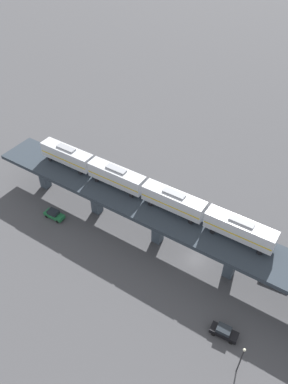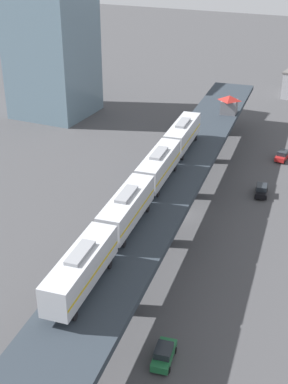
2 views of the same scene
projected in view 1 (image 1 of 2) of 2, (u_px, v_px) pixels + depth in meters
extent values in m
plane|color=#424244|center=(196.00, 259.00, 70.49)|extent=(400.00, 400.00, 0.00)
cube|color=#283039|center=(200.00, 231.00, 65.26)|extent=(18.23, 92.37, 0.80)
cube|color=#333D47|center=(44.00, 174.00, 83.66)|extent=(1.98, 1.98, 7.45)
cube|color=#333D47|center=(96.00, 198.00, 77.56)|extent=(1.98, 1.98, 7.45)
cube|color=#333D47|center=(158.00, 227.00, 71.46)|extent=(1.98, 1.98, 7.45)
cube|color=#333D47|center=(231.00, 262.00, 65.36)|extent=(1.98, 1.98, 7.45)
cube|color=silver|center=(67.00, 155.00, 76.97)|extent=(4.07, 12.23, 3.10)
cube|color=gold|center=(67.00, 156.00, 77.17)|extent=(4.09, 12.00, 0.24)
cube|color=gray|center=(66.00, 148.00, 75.82)|extent=(1.84, 4.33, 0.36)
cylinder|color=black|center=(58.00, 154.00, 80.84)|extent=(0.31, 0.86, 0.84)
cylinder|color=black|center=(50.00, 159.00, 79.35)|extent=(0.31, 0.86, 0.84)
cylinder|color=black|center=(88.00, 167.00, 77.42)|extent=(0.31, 0.86, 0.84)
cylinder|color=black|center=(80.00, 173.00, 75.93)|extent=(0.31, 0.86, 0.84)
cube|color=silver|center=(117.00, 176.00, 71.85)|extent=(4.07, 12.23, 3.10)
cube|color=gold|center=(117.00, 177.00, 72.05)|extent=(4.09, 12.00, 0.24)
cube|color=gray|center=(116.00, 169.00, 70.70)|extent=(1.84, 4.33, 0.36)
cylinder|color=black|center=(104.00, 174.00, 75.71)|extent=(0.31, 0.86, 0.84)
cylinder|color=black|center=(96.00, 180.00, 74.23)|extent=(0.31, 0.86, 0.84)
cylinder|color=black|center=(138.00, 189.00, 72.30)|extent=(0.31, 0.86, 0.84)
cylinder|color=black|center=(131.00, 196.00, 70.81)|extent=(0.31, 0.86, 0.84)
cube|color=silver|center=(174.00, 200.00, 66.73)|extent=(4.07, 12.23, 3.10)
cube|color=gold|center=(173.00, 202.00, 66.93)|extent=(4.09, 12.00, 0.24)
cube|color=gray|center=(174.00, 193.00, 65.57)|extent=(1.84, 4.33, 0.36)
cylinder|color=black|center=(157.00, 197.00, 70.59)|extent=(0.31, 0.86, 0.84)
cylinder|color=black|center=(150.00, 204.00, 69.10)|extent=(0.31, 0.86, 0.84)
cylinder|color=black|center=(197.00, 214.00, 67.18)|extent=(0.31, 0.86, 0.84)
cylinder|color=black|center=(190.00, 222.00, 65.69)|extent=(0.31, 0.86, 0.84)
cube|color=silver|center=(240.00, 229.00, 61.60)|extent=(4.07, 12.23, 3.10)
cube|color=gold|center=(240.00, 230.00, 61.80)|extent=(4.09, 12.00, 0.24)
cube|color=gray|center=(242.00, 222.00, 60.45)|extent=(1.84, 4.33, 0.36)
cylinder|color=black|center=(218.00, 223.00, 65.47)|extent=(0.31, 0.86, 0.84)
cylinder|color=black|center=(212.00, 232.00, 63.98)|extent=(0.31, 0.86, 0.84)
cylinder|color=black|center=(264.00, 243.00, 62.05)|extent=(0.31, 0.86, 0.84)
cylinder|color=black|center=(259.00, 253.00, 60.57)|extent=(0.31, 0.86, 0.84)
cube|color=black|center=(224.00, 333.00, 58.76)|extent=(2.57, 4.65, 0.80)
cube|color=#1E2328|center=(224.00, 330.00, 58.29)|extent=(2.01, 2.46, 0.76)
cylinder|color=black|center=(217.00, 325.00, 60.10)|extent=(0.36, 0.69, 0.66)
cylinder|color=black|center=(213.00, 334.00, 58.98)|extent=(0.36, 0.69, 0.66)
cylinder|color=black|center=(234.00, 333.00, 59.07)|extent=(0.36, 0.69, 0.66)
cylinder|color=black|center=(231.00, 343.00, 57.96)|extent=(0.36, 0.69, 0.66)
cube|color=#1E6638|center=(54.00, 215.00, 78.09)|extent=(2.45, 4.62, 0.80)
cube|color=#1E2328|center=(53.00, 212.00, 77.63)|extent=(1.96, 2.43, 0.76)
cylinder|color=black|center=(52.00, 212.00, 79.45)|extent=(0.34, 0.69, 0.66)
cylinder|color=black|center=(47.00, 217.00, 78.35)|extent=(0.34, 0.69, 0.66)
cylinder|color=black|center=(63.00, 216.00, 78.37)|extent=(0.34, 0.69, 0.66)
cylinder|color=black|center=(57.00, 222.00, 77.27)|extent=(0.34, 0.69, 0.66)
cube|color=#1E5184|center=(278.00, 264.00, 67.33)|extent=(3.28, 5.55, 2.70)
cylinder|color=black|center=(266.00, 269.00, 68.09)|extent=(0.54, 1.05, 1.00)
cylinder|color=black|center=(269.00, 261.00, 69.45)|extent=(0.54, 1.05, 1.00)
cylinder|color=black|center=(240.00, 361.00, 52.89)|extent=(0.20, 0.20, 6.50)
sphere|color=beige|center=(244.00, 350.00, 50.57)|extent=(0.44, 0.44, 0.44)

